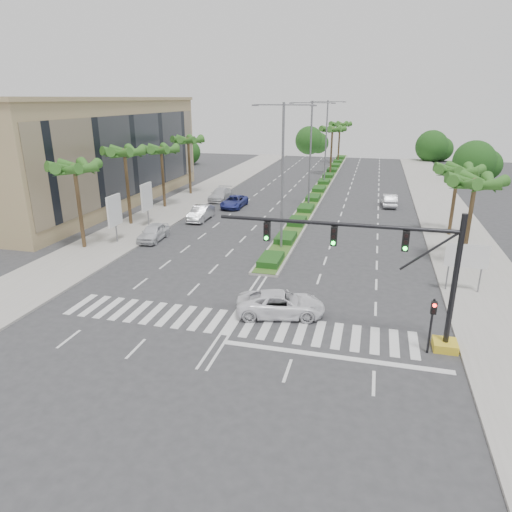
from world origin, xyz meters
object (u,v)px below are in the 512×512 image
Objects in this scene: car_crossing at (281,304)px; car_parked_b at (201,213)px; car_right at (389,200)px; car_parked_a at (153,232)px; car_parked_d at (220,194)px; car_parked_c at (234,202)px.

car_parked_b is at bearing 20.05° from car_crossing.
car_right is at bearing -24.62° from car_crossing.
car_parked_d is at bearing 86.18° from car_parked_a.
car_right is (21.00, 19.74, 0.00)m from car_parked_a.
car_parked_a is at bearing 37.41° from car_crossing.
car_parked_d is at bearing 131.50° from car_parked_c.
car_parked_b reaches higher than car_parked_c.
car_parked_b is 0.88× the size of car_crossing.
car_parked_d is at bearing 1.79° from car_right.
car_parked_a reaches higher than car_parked_c.
car_parked_b is 10.09m from car_parked_d.
car_crossing is at bearing -42.78° from car_parked_a.
car_right is (17.77, 5.27, 0.06)m from car_parked_c.
car_crossing is 1.16× the size of car_right.
car_right reaches higher than car_parked_a.
car_parked_b reaches higher than car_parked_d.
car_parked_a is 0.96× the size of car_right.
car_right is (20.70, 1.85, 0.01)m from car_parked_d.
car_parked_a is at bearing -101.66° from car_parked_c.
car_parked_d is at bearing 12.45° from car_crossing.
car_parked_c is 18.54m from car_right.
car_parked_a is 0.86× the size of car_parked_d.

